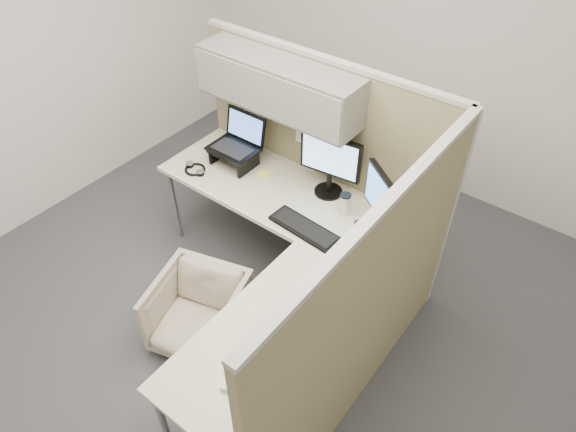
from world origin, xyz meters
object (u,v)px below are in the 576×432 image
Objects in this scene: desk at (279,247)px; office_chair at (199,310)px; keyboard at (305,228)px; monitor_left at (330,161)px.

desk reaches higher than office_chair.
desk is at bearing -104.05° from keyboard.
office_chair is 1.25× the size of monitor_left.
monitor_left is (-0.03, 0.60, 0.32)m from desk.
keyboard reaches higher than office_chair.
monitor_left reaches higher than desk.
desk is at bearing -93.84° from monitor_left.
monitor_left is at bearing 106.85° from keyboard.
monitor_left is 0.94× the size of keyboard.
office_chair is (-0.31, -0.49, -0.40)m from desk.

